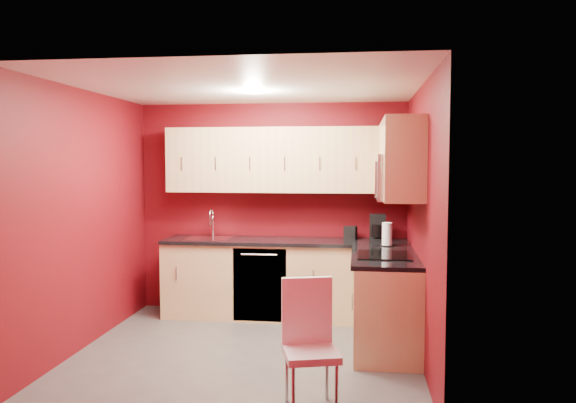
% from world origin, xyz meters
% --- Properties ---
extents(floor, '(3.20, 3.20, 0.00)m').
position_xyz_m(floor, '(0.00, 0.00, 0.00)').
color(floor, '#4F4C4A').
rests_on(floor, ground).
extents(ceiling, '(3.20, 3.20, 0.00)m').
position_xyz_m(ceiling, '(0.00, 0.00, 2.50)').
color(ceiling, white).
rests_on(ceiling, wall_back).
extents(wall_back, '(3.20, 0.00, 3.20)m').
position_xyz_m(wall_back, '(0.00, 1.50, 1.25)').
color(wall_back, '#620911').
rests_on(wall_back, floor).
extents(wall_front, '(3.20, 0.00, 3.20)m').
position_xyz_m(wall_front, '(0.00, -1.50, 1.25)').
color(wall_front, '#620911').
rests_on(wall_front, floor).
extents(wall_left, '(0.00, 3.00, 3.00)m').
position_xyz_m(wall_left, '(-1.60, 0.00, 1.25)').
color(wall_left, '#620911').
rests_on(wall_left, floor).
extents(wall_right, '(0.00, 3.00, 3.00)m').
position_xyz_m(wall_right, '(1.60, 0.00, 1.25)').
color(wall_right, '#620911').
rests_on(wall_right, floor).
extents(base_cabinets_back, '(2.80, 0.60, 0.87)m').
position_xyz_m(base_cabinets_back, '(0.20, 1.20, 0.43)').
color(base_cabinets_back, '#EACE86').
rests_on(base_cabinets_back, floor).
extents(base_cabinets_right, '(0.60, 1.30, 0.87)m').
position_xyz_m(base_cabinets_right, '(1.30, 0.25, 0.43)').
color(base_cabinets_right, '#EACE86').
rests_on(base_cabinets_right, floor).
extents(countertop_back, '(2.80, 0.63, 0.04)m').
position_xyz_m(countertop_back, '(0.20, 1.19, 0.89)').
color(countertop_back, black).
rests_on(countertop_back, base_cabinets_back).
extents(countertop_right, '(0.63, 1.27, 0.04)m').
position_xyz_m(countertop_right, '(1.29, 0.23, 0.89)').
color(countertop_right, black).
rests_on(countertop_right, base_cabinets_right).
extents(upper_cabinets_back, '(2.80, 0.35, 0.75)m').
position_xyz_m(upper_cabinets_back, '(0.20, 1.32, 1.83)').
color(upper_cabinets_back, tan).
rests_on(upper_cabinets_back, wall_back).
extents(upper_cabinets_right, '(0.35, 1.55, 0.75)m').
position_xyz_m(upper_cabinets_right, '(1.42, 0.44, 1.89)').
color(upper_cabinets_right, tan).
rests_on(upper_cabinets_right, wall_right).
extents(microwave, '(0.42, 0.76, 0.42)m').
position_xyz_m(microwave, '(1.39, 0.20, 1.66)').
color(microwave, silver).
rests_on(microwave, upper_cabinets_right).
extents(cooktop, '(0.50, 0.55, 0.01)m').
position_xyz_m(cooktop, '(1.28, 0.20, 0.92)').
color(cooktop, black).
rests_on(cooktop, countertop_right).
extents(sink, '(0.52, 0.42, 0.35)m').
position_xyz_m(sink, '(-0.70, 1.20, 0.94)').
color(sink, silver).
rests_on(sink, countertop_back).
extents(dishwasher_front, '(0.60, 0.02, 0.82)m').
position_xyz_m(dishwasher_front, '(-0.05, 0.91, 0.43)').
color(dishwasher_front, black).
rests_on(dishwasher_front, base_cabinets_back).
extents(downlight, '(0.20, 0.20, 0.01)m').
position_xyz_m(downlight, '(0.00, 0.30, 2.48)').
color(downlight, white).
rests_on(downlight, ceiling).
extents(coffee_maker, '(0.18, 0.24, 0.30)m').
position_xyz_m(coffee_maker, '(1.25, 1.23, 1.06)').
color(coffee_maker, black).
rests_on(coffee_maker, countertop_back).
extents(napkin_holder, '(0.16, 0.16, 0.15)m').
position_xyz_m(napkin_holder, '(0.95, 1.33, 0.98)').
color(napkin_holder, black).
rests_on(napkin_holder, countertop_back).
extents(paper_towel, '(0.18, 0.18, 0.25)m').
position_xyz_m(paper_towel, '(1.34, 0.84, 1.03)').
color(paper_towel, white).
rests_on(paper_towel, countertop_right).
extents(dining_chair, '(0.47, 0.48, 0.94)m').
position_xyz_m(dining_chair, '(0.70, -1.20, 0.47)').
color(dining_chair, white).
rests_on(dining_chair, floor).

